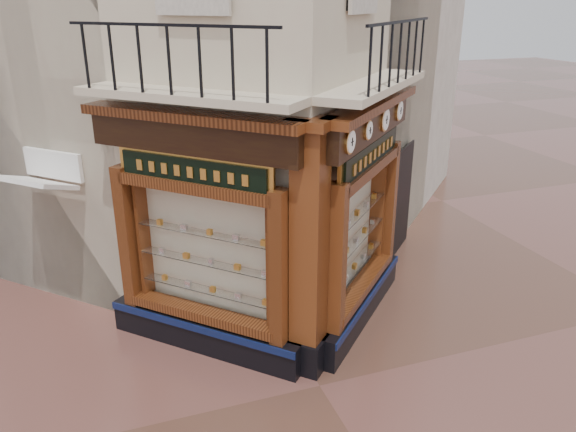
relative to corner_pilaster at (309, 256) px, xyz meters
name	(u,v)px	position (x,y,z in m)	size (l,w,h in m)	color
ground	(320,386)	(0.00, -0.50, -1.95)	(80.00, 80.00, 0.00)	#503125
shopfront_left	(200,239)	(-1.41, 1.07, 0.03)	(2.86, 2.86, 3.98)	black
shopfront_right	(363,217)	(1.41, 1.07, 0.03)	(2.86, 2.86, 3.98)	black
corner_pilaster	(309,256)	(0.00, 0.00, 0.00)	(0.85, 0.85, 3.98)	black
balcony	(287,89)	(0.00, 0.99, 2.27)	(5.94, 2.97, 1.03)	beige
clock_a	(350,142)	(0.56, -0.04, 1.67)	(0.29, 0.29, 0.36)	gold
clock_b	(368,130)	(1.13, 0.53, 1.67)	(0.25, 0.25, 0.31)	gold
clock_c	(385,119)	(1.76, 1.15, 1.67)	(0.32, 0.32, 0.40)	gold
clock_d	(399,110)	(2.38, 1.78, 1.67)	(0.30, 0.30, 0.37)	gold
awning	(57,312)	(-3.82, 3.11, -1.95)	(1.30, 0.78, 0.08)	white
signboard_left	(193,171)	(-1.46, 1.01, 1.15)	(1.94, 1.94, 0.52)	gold
signboard_right	(371,154)	(1.46, 1.01, 1.15)	(2.05, 2.05, 0.55)	gold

